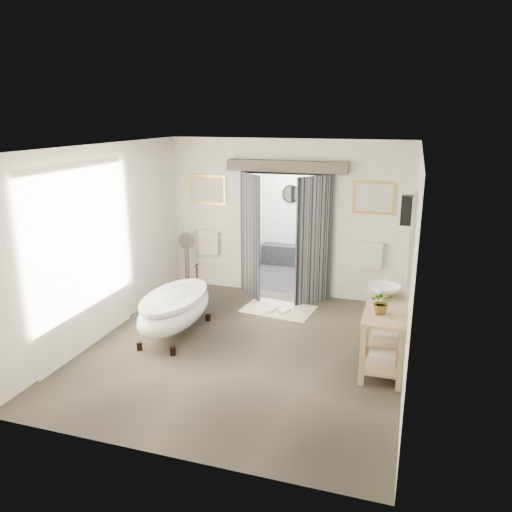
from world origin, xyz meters
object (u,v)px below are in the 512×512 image
(vanity, at_px, (384,327))
(basin, at_px, (385,291))
(rug, at_px, (278,309))
(clawfoot_tub, at_px, (175,308))

(vanity, relative_size, basin, 3.55)
(vanity, xyz_separation_m, rug, (-1.86, 1.39, -0.50))
(rug, bearing_deg, vanity, -36.89)
(clawfoot_tub, height_order, basin, basin)
(clawfoot_tub, height_order, rug, clawfoot_tub)
(rug, bearing_deg, basin, -30.94)
(clawfoot_tub, distance_m, vanity, 3.12)
(rug, xyz_separation_m, basin, (1.82, -1.09, 0.92))
(rug, bearing_deg, clawfoot_tub, -130.74)
(vanity, distance_m, rug, 2.38)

